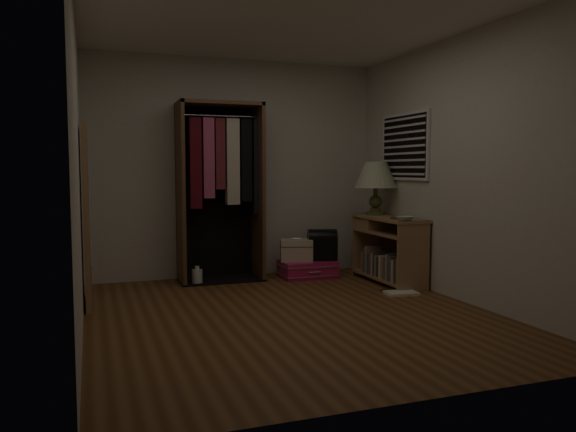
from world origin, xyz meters
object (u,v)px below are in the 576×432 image
(console_bookshelf, at_px, (387,248))
(table_lamp, at_px, (376,176))
(open_wardrobe, at_px, (223,177))
(floor_mirror, at_px, (87,216))
(white_jug, at_px, (197,277))
(black_bag, at_px, (322,244))
(train_case, at_px, (296,250))
(pink_suitcase, at_px, (308,269))

(console_bookshelf, height_order, table_lamp, table_lamp)
(open_wardrobe, relative_size, floor_mirror, 1.21)
(console_bookshelf, height_order, white_jug, console_bookshelf)
(black_bag, relative_size, white_jug, 1.86)
(console_bookshelf, relative_size, open_wardrobe, 0.55)
(open_wardrobe, height_order, black_bag, open_wardrobe)
(black_bag, bearing_deg, train_case, -170.41)
(floor_mirror, relative_size, pink_suitcase, 2.53)
(console_bookshelf, relative_size, train_case, 2.54)
(console_bookshelf, height_order, train_case, console_bookshelf)
(console_bookshelf, distance_m, train_case, 1.07)
(console_bookshelf, relative_size, white_jug, 5.38)
(floor_mirror, height_order, train_case, floor_mirror)
(console_bookshelf, distance_m, floor_mirror, 3.27)
(console_bookshelf, distance_m, open_wardrobe, 2.06)
(train_case, relative_size, white_jug, 2.12)
(floor_mirror, bearing_deg, pink_suitcase, 13.18)
(console_bookshelf, xyz_separation_m, white_jug, (-2.09, 0.57, -0.31))
(console_bookshelf, bearing_deg, table_lamp, 89.63)
(floor_mirror, xyz_separation_m, pink_suitcase, (2.47, 0.58, -0.75))
(floor_mirror, relative_size, white_jug, 8.16)
(pink_suitcase, height_order, black_bag, black_bag)
(open_wardrobe, xyz_separation_m, floor_mirror, (-1.50, -0.77, -0.36))
(open_wardrobe, bearing_deg, black_bag, -8.86)
(black_bag, height_order, white_jug, black_bag)
(white_jug, bearing_deg, pink_suitcase, -0.88)
(white_jug, bearing_deg, table_lamp, -7.39)
(table_lamp, distance_m, white_jug, 2.39)
(pink_suitcase, xyz_separation_m, table_lamp, (0.77, -0.25, 1.11))
(open_wardrobe, relative_size, train_case, 4.65)
(pink_suitcase, bearing_deg, console_bookshelf, -34.14)
(pink_suitcase, relative_size, white_jug, 3.22)
(console_bookshelf, height_order, black_bag, console_bookshelf)
(white_jug, bearing_deg, open_wardrobe, 25.87)
(pink_suitcase, relative_size, train_case, 1.52)
(pink_suitcase, bearing_deg, table_lamp, -16.49)
(floor_mirror, bearing_deg, white_jug, 27.59)
(floor_mirror, relative_size, black_bag, 4.40)
(pink_suitcase, height_order, table_lamp, table_lamp)
(open_wardrobe, height_order, white_jug, open_wardrobe)
(train_case, bearing_deg, console_bookshelf, -16.69)
(white_jug, bearing_deg, console_bookshelf, -15.30)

